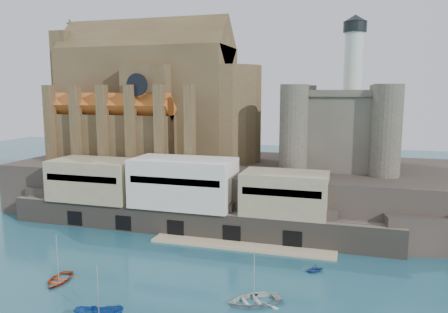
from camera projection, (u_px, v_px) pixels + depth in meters
ground at (189, 295)px, 53.63m from camera, size 300.00×300.00×0.00m
promontory at (257, 188)px, 90.27m from camera, size 100.00×36.00×10.00m
quay at (182, 197)px, 77.46m from camera, size 70.00×12.00×13.05m
church at (154, 103)px, 96.78m from camera, size 47.00×25.93×30.51m
castle_keep at (341, 124)px, 85.32m from camera, size 21.20×21.20×29.30m
boat_0 at (59, 281)px, 57.38m from camera, size 3.91×1.72×5.29m
boat_6 at (254, 303)px, 51.60m from camera, size 3.65×4.68×6.55m
boat_7 at (314, 272)px, 60.47m from camera, size 2.55×2.70×2.69m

